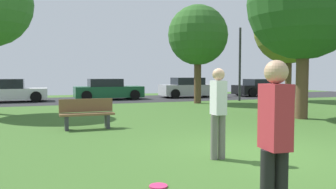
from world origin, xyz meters
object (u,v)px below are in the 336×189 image
parked_car_white (8,91)px  oak_tree_right (198,36)px  park_bench (87,113)px  maple_tree_near (289,28)px  street_lamp_post (240,64)px  person_walking (218,109)px  parked_car_black (263,88)px  oak_tree_center (304,4)px  frisbee_disc (158,186)px  parked_car_green (108,90)px  parked_car_silver (190,88)px  person_bystander (275,138)px

parked_car_white → oak_tree_right: bearing=-24.8°
oak_tree_right → park_bench: bearing=-134.7°
maple_tree_near → street_lamp_post: size_ratio=1.47×
person_walking → parked_car_white: (-5.07, 16.48, -0.36)m
maple_tree_near → parked_car_black: (1.53, 4.70, -3.85)m
oak_tree_center → frisbee_disc: (-7.45, -5.46, -4.19)m
oak_tree_center → parked_car_green: (-4.99, 12.13, -3.58)m
person_walking → parked_car_green: bearing=0.5°
park_bench → street_lamp_post: street_lamp_post is taller
parked_car_silver → street_lamp_post: (1.55, -4.09, 1.60)m
maple_tree_near → parked_car_black: bearing=72.0°
oak_tree_center → person_bystander: 10.47m
person_bystander → frisbee_disc: person_bystander is taller
frisbee_disc → oak_tree_right: bearing=62.5°
park_bench → person_walking: bearing=112.5°
person_bystander → park_bench: person_bystander is taller
frisbee_disc → parked_car_black: bearing=50.5°
oak_tree_right → person_bystander: bearing=-112.4°
parked_car_green → park_bench: parked_car_green is taller
person_walking → oak_tree_right: bearing=-20.0°
oak_tree_right → frisbee_disc: bearing=-117.5°
parked_car_silver → person_walking: bearing=-112.2°
oak_tree_right → park_bench: size_ratio=3.46×
parked_car_black → parked_car_white: bearing=178.9°
person_bystander → parked_car_black: person_bystander is taller
oak_tree_center → parked_car_black: (6.83, 11.83, -3.61)m
oak_tree_right → person_bystander: size_ratio=3.10×
street_lamp_post → maple_tree_near: bearing=-20.3°
oak_tree_right → parked_car_white: oak_tree_right is taller
person_bystander → street_lamp_post: street_lamp_post is taller
frisbee_disc → park_bench: 5.84m
maple_tree_near → parked_car_black: 6.27m
maple_tree_near → street_lamp_post: bearing=159.7°
frisbee_disc → street_lamp_post: bearing=53.9°
maple_tree_near → person_walking: size_ratio=3.76×
oak_tree_center → parked_car_white: oak_tree_center is taller
frisbee_disc → parked_car_green: parked_car_green is taller
oak_tree_right → person_walking: bearing=-113.5°
parked_car_green → park_bench: (-2.77, -11.78, -0.16)m
oak_tree_center → parked_car_white: (-10.90, 12.19, -3.58)m
person_bystander → parked_car_white: size_ratio=0.42×
frisbee_disc → parked_car_green: 17.77m
person_bystander → parked_car_green: person_bystander is taller
oak_tree_right → oak_tree_center: 7.52m
parked_car_white → park_bench: size_ratio=2.65×
oak_tree_right → parked_car_black: size_ratio=1.22×
parked_car_silver → parked_car_white: bearing=-179.6°
maple_tree_near → oak_tree_center: size_ratio=1.06×
person_walking → person_bystander: bearing=165.2°
person_walking → parked_car_white: bearing=20.6°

